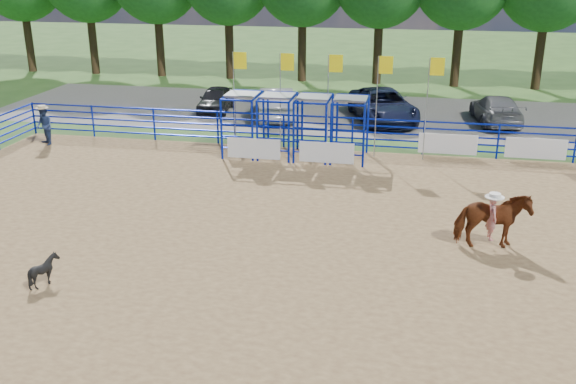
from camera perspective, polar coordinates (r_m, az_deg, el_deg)
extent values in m
plane|color=#3E6227|center=(18.57, 2.57, -5.03)|extent=(120.00, 120.00, 0.00)
cube|color=olive|center=(18.57, 2.57, -5.00)|extent=(30.00, 20.00, 0.02)
cube|color=slate|center=(34.62, 6.86, 6.88)|extent=(40.00, 10.00, 0.01)
imported|color=brown|center=(19.11, 17.67, -2.42)|extent=(2.13, 1.22, 1.70)
imported|color=red|center=(18.86, 17.90, -0.37)|extent=(0.38, 0.52, 1.30)
cylinder|color=white|center=(18.64, 18.12, 1.58)|extent=(0.54, 0.54, 0.12)
imported|color=black|center=(17.52, -20.85, -6.53)|extent=(0.92, 0.88, 0.81)
imported|color=navy|center=(30.42, -20.85, 5.50)|extent=(1.04, 1.02, 1.69)
cylinder|color=tan|center=(30.24, -21.05, 7.05)|extent=(0.56, 0.56, 0.11)
imported|color=black|center=(35.12, -6.42, 8.19)|extent=(1.86, 3.96, 1.31)
imported|color=gray|center=(33.31, -1.03, 7.90)|extent=(2.64, 5.06, 1.59)
imported|color=#151A35|center=(33.14, 8.44, 7.62)|extent=(4.26, 6.25, 1.59)
imported|color=slate|center=(33.97, 18.03, 6.99)|extent=(2.46, 4.98, 1.39)
cube|color=white|center=(26.23, -3.07, 3.89)|extent=(2.20, 0.04, 0.85)
cube|color=white|center=(25.68, 3.45, 3.52)|extent=(2.20, 0.04, 0.85)
cube|color=white|center=(27.63, 14.01, 4.16)|extent=(2.40, 0.04, 0.85)
cube|color=white|center=(28.05, 21.17, 3.62)|extent=(2.40, 0.04, 0.85)
cylinder|color=#3F2B19|center=(50.98, -22.07, 12.60)|extent=(0.56, 0.56, 4.80)
cylinder|color=#3F2B19|center=(48.47, -16.96, 12.86)|extent=(0.56, 0.56, 4.80)
cylinder|color=#3F2B19|center=(46.37, -11.34, 13.03)|extent=(0.56, 0.56, 4.80)
cylinder|color=#3F2B19|center=(44.74, -5.23, 13.07)|extent=(0.56, 0.56, 4.80)
cylinder|color=#3F2B19|center=(43.61, 1.26, 12.97)|extent=(0.56, 0.56, 4.80)
cylinder|color=#3F2B19|center=(43.04, 7.99, 12.68)|extent=(0.56, 0.56, 4.80)
cylinder|color=#3F2B19|center=(43.05, 14.80, 12.23)|extent=(0.56, 0.56, 4.80)
cylinder|color=#3F2B19|center=(43.64, 21.48, 11.61)|extent=(0.56, 0.56, 4.80)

